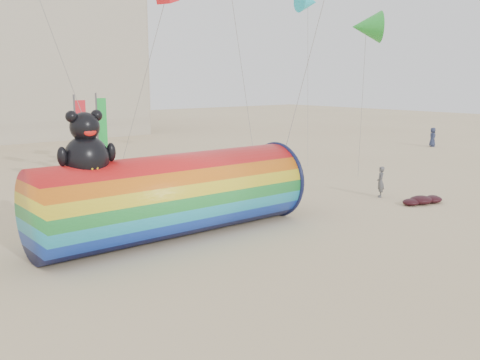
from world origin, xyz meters
TOP-DOWN VIEW (x-y plane):
  - ground at (0.00, 0.00)m, footprint 160.00×160.00m
  - windsock_assembly at (-0.74, 3.96)m, footprint 10.93×3.33m
  - kite_handler at (11.10, 3.13)m, footprint 0.68×0.67m
  - fabric_bundle at (11.55, 0.95)m, footprint 2.62×1.35m
  - festival_banners at (-1.78, 13.95)m, footprint 9.31×3.70m

SIDE VIEW (x-z plane):
  - ground at x=0.00m, z-range 0.00..0.00m
  - fabric_bundle at x=11.55m, z-range -0.03..0.37m
  - kite_handler at x=11.10m, z-range 0.00..1.59m
  - windsock_assembly at x=-0.74m, z-range -0.85..4.19m
  - festival_banners at x=-1.78m, z-range 0.04..5.24m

